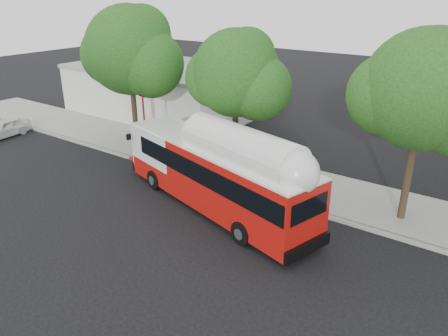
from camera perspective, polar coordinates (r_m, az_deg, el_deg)
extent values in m
plane|color=black|center=(22.21, -5.15, -6.14)|extent=(120.00, 120.00, 0.00)
cube|color=gray|center=(26.92, 3.79, -0.57)|extent=(60.00, 5.00, 0.15)
cube|color=gray|center=(24.92, 0.63, -2.49)|extent=(60.00, 0.30, 0.15)
cube|color=maroon|center=(26.59, -4.68, -0.89)|extent=(10.00, 0.32, 0.16)
cylinder|color=#2D2116|center=(30.68, -11.65, 7.78)|extent=(0.36, 0.36, 6.08)
sphere|color=#154C16|center=(29.97, -12.24, 14.82)|extent=(5.80, 5.80, 5.80)
sphere|color=#154C16|center=(29.08, -9.61, 13.26)|extent=(4.35, 4.35, 4.35)
cylinder|color=#2D2116|center=(26.10, 1.49, 4.92)|extent=(0.36, 0.36, 5.44)
sphere|color=#154C16|center=(25.28, 1.56, 12.28)|extent=(5.00, 5.00, 5.00)
sphere|color=#154C16|center=(24.86, 4.49, 10.45)|extent=(3.75, 3.75, 3.75)
cylinder|color=#2D2116|center=(22.23, 23.09, 0.26)|extent=(0.36, 0.36, 5.76)
sphere|color=#154C16|center=(21.24, 24.57, 9.28)|extent=(5.40, 5.40, 5.40)
cube|color=silver|center=(40.21, -7.70, 9.98)|extent=(16.00, 10.00, 4.00)
cube|color=gray|center=(39.81, -7.86, 12.93)|extent=(16.20, 10.20, 0.30)
cube|color=#B5120C|center=(22.03, -1.20, -0.96)|extent=(12.52, 5.83, 2.96)
cube|color=black|center=(21.42, -0.37, 0.12)|extent=(11.35, 5.56, 0.97)
cube|color=white|center=(21.47, -1.24, 2.76)|extent=(12.50, 5.75, 0.10)
cube|color=white|center=(19.90, 2.39, 1.93)|extent=(6.84, 3.71, 0.56)
cube|color=black|center=(27.72, -9.74, 0.82)|extent=(1.28, 1.99, 0.06)
imported|color=navy|center=(27.54, -9.81, 1.77)|extent=(1.06, 1.85, 0.92)
imported|color=silver|center=(37.35, -26.82, 4.66)|extent=(4.13, 2.00, 1.36)
cylinder|color=#AD1712|center=(29.05, -10.31, 5.24)|extent=(0.13, 0.13, 4.31)
cube|color=black|center=(28.47, -10.63, 9.58)|extent=(0.05, 0.43, 0.27)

